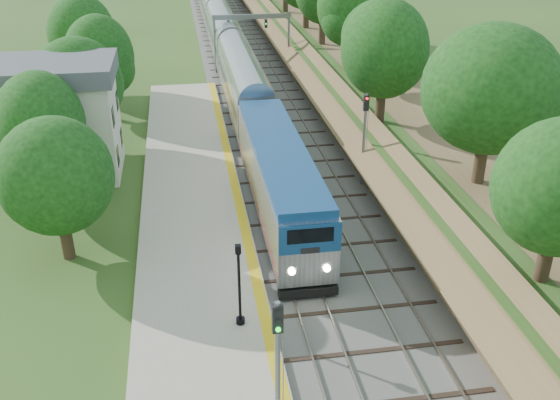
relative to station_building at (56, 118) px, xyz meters
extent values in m
cube|color=#4C4944|center=(16.00, 30.00, -4.03)|extent=(9.50, 170.00, 0.12)
cube|color=gray|center=(13.28, 30.00, -3.89)|extent=(0.08, 170.00, 0.16)
cube|color=gray|center=(14.72, 30.00, -3.89)|extent=(0.08, 170.00, 0.16)
cube|color=gray|center=(17.28, 30.00, -3.89)|extent=(0.08, 170.00, 0.16)
cube|color=gray|center=(18.72, 30.00, -3.89)|extent=(0.08, 170.00, 0.16)
cube|color=#A69C86|center=(8.80, -14.00, -3.90)|extent=(6.40, 68.00, 0.38)
cube|color=gold|center=(11.65, -14.00, -3.70)|extent=(0.55, 68.00, 0.01)
cube|color=brown|center=(25.50, 30.00, -2.59)|extent=(9.00, 170.00, 3.00)
cube|color=brown|center=(21.60, 30.00, -2.79)|extent=(4.47, 170.00, 4.54)
cylinder|color=#332316|center=(24.00, -20.00, 0.22)|extent=(0.60, 0.60, 2.62)
sphere|color=#11350E|center=(24.00, -20.00, 3.79)|extent=(5.70, 5.70, 5.70)
cylinder|color=#332316|center=(24.00, 30.00, 0.22)|extent=(0.60, 0.60, 2.62)
cube|color=silver|center=(0.00, 0.00, -0.69)|extent=(8.00, 6.00, 6.80)
cube|color=#505358|center=(0.00, 0.00, 3.31)|extent=(8.60, 6.60, 1.20)
cube|color=black|center=(4.01, -1.80, -2.29)|extent=(0.05, 1.10, 1.30)
cube|color=black|center=(4.01, 1.80, -2.29)|extent=(0.05, 1.10, 1.30)
cube|color=black|center=(4.01, -1.80, 0.51)|extent=(0.05, 1.10, 1.30)
cube|color=black|center=(4.01, 1.80, 0.51)|extent=(0.05, 1.10, 1.30)
cylinder|color=slate|center=(12.50, 25.00, -0.99)|extent=(0.24, 0.24, 6.20)
cylinder|color=slate|center=(20.50, 25.00, -0.99)|extent=(0.24, 0.24, 6.20)
cube|color=slate|center=(16.50, 25.00, 1.86)|extent=(8.40, 0.25, 0.50)
cube|color=black|center=(14.00, 24.85, 1.11)|extent=(0.30, 0.20, 0.90)
cube|color=black|center=(18.00, 24.85, 1.11)|extent=(0.30, 0.20, 0.90)
cylinder|color=#332316|center=(2.00, -4.00, -2.86)|extent=(0.60, 0.60, 2.45)
sphere|color=#11350E|center=(2.00, -4.00, 0.46)|extent=(5.32, 5.32, 5.32)
cylinder|color=#332316|center=(2.00, 12.00, -2.86)|extent=(0.60, 0.60, 2.45)
sphere|color=#11350E|center=(2.00, 12.00, 0.46)|extent=(5.32, 5.32, 5.32)
cube|color=black|center=(14.00, -8.78, -3.51)|extent=(2.77, 17.31, 0.60)
cube|color=#B7BAC1|center=(14.00, -8.78, -1.51)|extent=(3.01, 18.03, 3.41)
cube|color=navy|center=(14.00, -8.78, 0.42)|extent=(2.89, 17.31, 0.44)
cube|color=navy|center=(14.00, -17.83, -0.55)|extent=(2.98, 0.10, 1.50)
cube|color=black|center=(14.00, -17.87, -0.35)|extent=(2.20, 0.06, 0.75)
cube|color=#AD1011|center=(14.00, -8.78, -2.66)|extent=(3.03, 17.67, 0.10)
cube|color=#B7BAC1|center=(14.00, 10.86, -1.86)|extent=(3.01, 20.04, 3.91)
cube|color=#B7BAC1|center=(14.00, 31.49, -1.86)|extent=(3.01, 20.04, 3.91)
cube|color=#B7BAC1|center=(14.00, 52.13, -1.86)|extent=(3.01, 20.04, 3.91)
cylinder|color=black|center=(10.49, -19.46, -3.57)|extent=(0.41, 0.41, 0.28)
cylinder|color=black|center=(10.49, -19.46, -1.77)|extent=(0.13, 0.13, 3.60)
cube|color=black|center=(10.49, -19.46, 0.21)|extent=(0.27, 0.27, 0.37)
cube|color=silver|center=(10.49, -19.46, 0.21)|extent=(0.19, 0.19, 0.28)
cylinder|color=slate|center=(11.10, -26.43, -0.68)|extent=(0.19, 0.19, 6.07)
cube|color=black|center=(11.10, -26.43, 1.73)|extent=(0.36, 0.23, 1.05)
cylinder|color=#0CE526|center=(11.10, -26.57, 1.73)|extent=(0.17, 0.06, 0.17)
cylinder|color=slate|center=(20.20, -5.30, -0.81)|extent=(0.18, 0.18, 6.32)
cube|color=black|center=(20.20, -5.30, 1.73)|extent=(0.35, 0.22, 1.02)
cylinder|color=#FF0C0C|center=(20.20, -5.44, 1.73)|extent=(0.16, 0.06, 0.16)
camera|label=1|loc=(8.60, -42.30, 13.99)|focal=40.00mm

